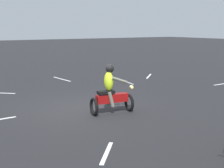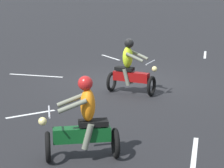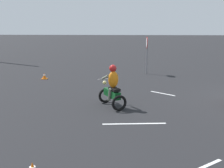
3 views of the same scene
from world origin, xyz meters
The scene contains 8 objects.
ground_plane centered at (0.00, 0.00, 0.00)m, with size 120.00×120.00×0.00m, color black.
motorcycle_rider_foreground centered at (-0.54, 1.27, 0.73)m, with size 1.55×0.81×1.66m.
motorcycle_rider_background centered at (-1.02, 6.24, 0.73)m, with size 1.52×1.18×1.66m.
lane_stripe_e centered at (3.29, 0.00, 0.00)m, with size 0.10×2.04×0.01m, color silver.
lane_stripe_ne centered at (1.33, 4.02, 0.00)m, with size 0.10×1.32×0.01m, color silver.
lane_stripe_n centered at (-3.02, 5.44, 0.00)m, with size 0.10×2.07×0.01m, color silver.
lane_stripe_s centered at (-1.96, -6.10, 0.00)m, with size 0.10×1.88×0.01m, color silver.
lane_stripe_se centered at (1.86, -4.15, 0.00)m, with size 0.10×1.50×0.01m, color silver.
Camera 2 is at (-3.95, 13.52, 3.46)m, focal length 70.00 mm.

